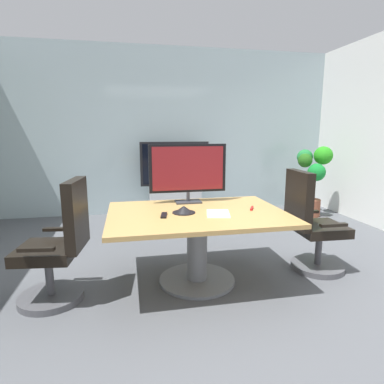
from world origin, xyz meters
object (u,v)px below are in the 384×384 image
conference_phone (184,210)px  conference_table (197,231)px  tv_monitor (188,170)px  office_chair_right (312,229)px  remote_control (164,215)px  wall_display_unit (175,191)px  potted_plant (313,174)px  office_chair_left (59,252)px

conference_phone → conference_table: bearing=4.4°
tv_monitor → office_chair_right: bearing=-18.1°
office_chair_right → remote_control: 1.62m
tv_monitor → remote_control: tv_monitor is taller
office_chair_right → remote_control: bearing=96.3°
office_chair_right → conference_phone: size_ratio=4.95×
conference_phone → remote_control: conference_phone is taller
conference_phone → tv_monitor: bearing=74.2°
conference_table → office_chair_right: (1.26, 0.02, -0.07)m
tv_monitor → wall_display_unit: size_ratio=0.64×
office_chair_right → potted_plant: bearing=-29.7°
conference_table → conference_phone: bearing=-175.6°
wall_display_unit → remote_control: bearing=-100.5°
office_chair_left → office_chair_right: 2.53m
conference_table → office_chair_left: office_chair_left is taller
office_chair_left → conference_phone: size_ratio=4.95×
remote_control → potted_plant: bearing=47.4°
office_chair_left → conference_phone: bearing=102.2°
conference_phone → wall_display_unit: bearing=83.5°
tv_monitor → potted_plant: 3.06m
office_chair_left → potted_plant: bearing=127.0°
wall_display_unit → conference_table: bearing=-93.6°
conference_table → wall_display_unit: wall_display_unit is taller
conference_table → office_chair_right: office_chair_right is taller
tv_monitor → conference_phone: tv_monitor is taller
office_chair_right → remote_control: office_chair_right is taller
tv_monitor → potted_plant: (2.56, 1.64, -0.33)m
office_chair_right → tv_monitor: 1.47m
conference_table → tv_monitor: bearing=91.0°
office_chair_right → conference_phone: 1.43m
office_chair_right → conference_phone: bearing=93.7°
potted_plant → conference_phone: bearing=-142.1°
office_chair_right → wall_display_unit: size_ratio=0.83×
office_chair_left → conference_phone: (1.13, 0.10, 0.30)m
office_chair_right → conference_phone: (-1.40, -0.03, 0.30)m
remote_control → office_chair_right: bearing=14.4°
conference_table → remote_control: bearing=-165.1°
conference_table → conference_phone: 0.26m
potted_plant → remote_control: 3.61m
tv_monitor → remote_control: (-0.33, -0.53, -0.35)m
tv_monitor → wall_display_unit: bearing=85.4°
office_chair_left → office_chair_right: bearing=100.1°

